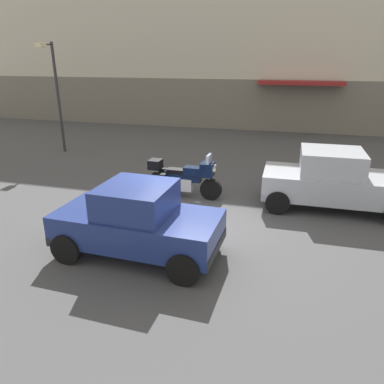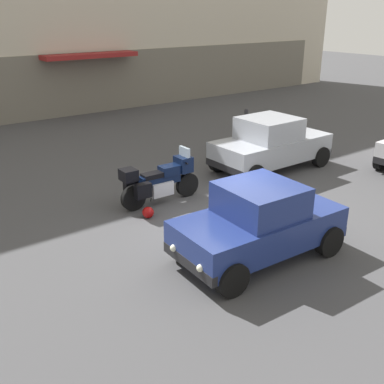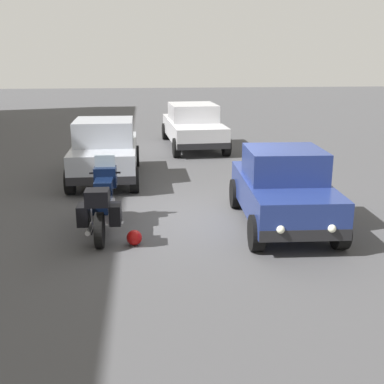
{
  "view_description": "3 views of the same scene",
  "coord_description": "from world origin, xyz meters",
  "px_view_note": "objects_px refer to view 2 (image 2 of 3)",
  "views": [
    {
      "loc": [
        2.23,
        -7.67,
        3.95
      ],
      "look_at": [
        -0.07,
        0.82,
        0.67
      ],
      "focal_mm": 33.81,
      "sensor_mm": 36.0,
      "label": 1
    },
    {
      "loc": [
        -6.49,
        -7.14,
        4.66
      ],
      "look_at": [
        -0.74,
        0.63,
        0.79
      ],
      "focal_mm": 42.9,
      "sensor_mm": 36.0,
      "label": 2
    },
    {
      "loc": [
        -9.75,
        1.26,
        3.33
      ],
      "look_at": [
        -0.87,
        0.41,
        0.81
      ],
      "focal_mm": 46.11,
      "sensor_mm": 36.0,
      "label": 3
    }
  ],
  "objects_px": {
    "car_hatchback_near": "(271,144)",
    "car_compact_side": "(259,223)",
    "helmet": "(148,212)",
    "bollard_curbside": "(246,117)",
    "motorcycle": "(159,180)"
  },
  "relations": [
    {
      "from": "helmet",
      "to": "car_hatchback_near",
      "type": "distance_m",
      "value": 5.03
    },
    {
      "from": "car_hatchback_near",
      "to": "car_compact_side",
      "type": "bearing_deg",
      "value": -138.19
    },
    {
      "from": "helmet",
      "to": "car_compact_side",
      "type": "height_order",
      "value": "car_compact_side"
    },
    {
      "from": "motorcycle",
      "to": "car_hatchback_near",
      "type": "relative_size",
      "value": 0.58
    },
    {
      "from": "motorcycle",
      "to": "bollard_curbside",
      "type": "relative_size",
      "value": 2.84
    },
    {
      "from": "helmet",
      "to": "car_compact_side",
      "type": "distance_m",
      "value": 3.08
    },
    {
      "from": "helmet",
      "to": "bollard_curbside",
      "type": "distance_m",
      "value": 9.67
    },
    {
      "from": "helmet",
      "to": "car_hatchback_near",
      "type": "relative_size",
      "value": 0.07
    },
    {
      "from": "car_compact_side",
      "to": "bollard_curbside",
      "type": "height_order",
      "value": "car_compact_side"
    },
    {
      "from": "motorcycle",
      "to": "helmet",
      "type": "bearing_deg",
      "value": -139.56
    },
    {
      "from": "helmet",
      "to": "car_compact_side",
      "type": "xyz_separation_m",
      "value": [
        0.78,
        -2.91,
        0.63
      ]
    },
    {
      "from": "car_hatchback_near",
      "to": "bollard_curbside",
      "type": "xyz_separation_m",
      "value": [
        3.15,
        4.49,
        -0.39
      ]
    },
    {
      "from": "motorcycle",
      "to": "car_compact_side",
      "type": "relative_size",
      "value": 0.64
    },
    {
      "from": "helmet",
      "to": "car_hatchback_near",
      "type": "xyz_separation_m",
      "value": [
        4.92,
        0.84,
        0.67
      ]
    },
    {
      "from": "motorcycle",
      "to": "bollard_curbside",
      "type": "xyz_separation_m",
      "value": [
        7.35,
        4.73,
        -0.2
      ]
    }
  ]
}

